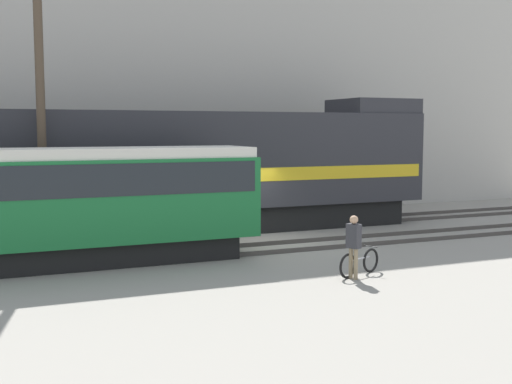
# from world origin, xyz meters

# --- Properties ---
(ground_plane) EXTENTS (120.00, 120.00, 0.00)m
(ground_plane) POSITION_xyz_m (0.00, 0.00, 0.00)
(ground_plane) COLOR gray
(track_near) EXTENTS (60.00, 1.51, 0.14)m
(track_near) POSITION_xyz_m (0.00, -1.44, 0.07)
(track_near) COLOR #47423D
(track_near) RESTS_ON ground
(track_far) EXTENTS (60.00, 1.51, 0.14)m
(track_far) POSITION_xyz_m (0.00, 2.85, 0.07)
(track_far) COLOR #47423D
(track_far) RESTS_ON ground
(building_backdrop) EXTENTS (38.34, 6.00, 14.77)m
(building_backdrop) POSITION_xyz_m (0.00, 10.31, 7.39)
(building_backdrop) COLOR #B7B2A8
(building_backdrop) RESTS_ON ground
(freight_locomotive) EXTENTS (20.42, 3.04, 5.14)m
(freight_locomotive) POSITION_xyz_m (-2.20, 2.85, 2.39)
(freight_locomotive) COLOR black
(freight_locomotive) RESTS_ON ground
(streetcar) EXTENTS (9.79, 2.54, 3.37)m
(streetcar) POSITION_xyz_m (-6.02, -1.44, 1.93)
(streetcar) COLOR black
(streetcar) RESTS_ON ground
(bicycle) EXTENTS (1.60, 0.74, 0.73)m
(bicycle) POSITION_xyz_m (0.45, -5.73, 0.34)
(bicycle) COLOR black
(bicycle) RESTS_ON ground
(person) EXTENTS (0.34, 0.42, 1.68)m
(person) POSITION_xyz_m (0.07, -6.02, 1.02)
(person) COLOR #8C7A5B
(person) RESTS_ON ground
(utility_pole_left) EXTENTS (0.27, 0.27, 9.76)m
(utility_pole_left) POSITION_xyz_m (-7.06, 0.71, 4.88)
(utility_pole_left) COLOR #4C3D2D
(utility_pole_left) RESTS_ON ground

